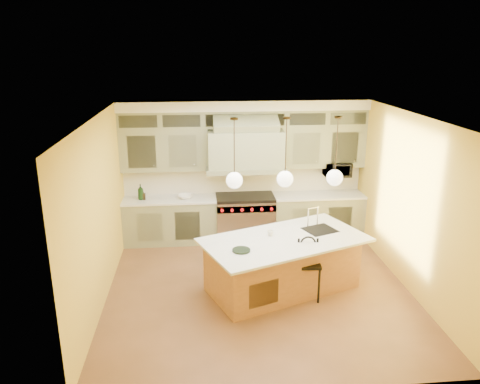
{
  "coord_description": "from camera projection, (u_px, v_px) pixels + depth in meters",
  "views": [
    {
      "loc": [
        -0.97,
        -7.0,
        3.93
      ],
      "look_at": [
        -0.24,
        0.7,
        1.5
      ],
      "focal_mm": 35.0,
      "sensor_mm": 36.0,
      "label": 1
    }
  ],
  "objects": [
    {
      "name": "wall_back",
      "position": [
        243.0,
        168.0,
        9.85
      ],
      "size": [
        5.0,
        0.0,
        5.0
      ],
      "primitive_type": "plane",
      "rotation": [
        1.57,
        0.0,
        0.0
      ],
      "color": "gold",
      "rests_on": "ground"
    },
    {
      "name": "pendant_center",
      "position": [
        285.0,
        177.0,
        7.34
      ],
      "size": [
        0.26,
        0.26,
        1.11
      ],
      "color": "#2D2319",
      "rests_on": "ceiling"
    },
    {
      "name": "microwave",
      "position": [
        337.0,
        169.0,
        9.79
      ],
      "size": [
        0.54,
        0.37,
        0.3
      ],
      "primitive_type": "imported",
      "color": "black",
      "rests_on": "back_cabinetry"
    },
    {
      "name": "cup",
      "position": [
        270.0,
        233.0,
        7.72
      ],
      "size": [
        0.11,
        0.11,
        0.09
      ],
      "primitive_type": "imported",
      "rotation": [
        0.0,
        0.0,
        -0.09
      ],
      "color": "silver",
      "rests_on": "kitchen_island"
    },
    {
      "name": "floor",
      "position": [
        258.0,
        288.0,
        7.91
      ],
      "size": [
        5.0,
        5.0,
        0.0
      ],
      "primitive_type": "plane",
      "color": "brown",
      "rests_on": "ground"
    },
    {
      "name": "range",
      "position": [
        245.0,
        217.0,
        9.8
      ],
      "size": [
        1.2,
        0.74,
        0.96
      ],
      "color": "silver",
      "rests_on": "floor"
    },
    {
      "name": "wall_left",
      "position": [
        100.0,
        213.0,
        7.25
      ],
      "size": [
        0.0,
        5.0,
        5.0
      ],
      "primitive_type": "plane",
      "rotation": [
        1.57,
        0.0,
        1.57
      ],
      "color": "gold",
      "rests_on": "ground"
    },
    {
      "name": "pendant_left",
      "position": [
        234.0,
        178.0,
        7.27
      ],
      "size": [
        0.26,
        0.26,
        1.11
      ],
      "color": "#2D2319",
      "rests_on": "ceiling"
    },
    {
      "name": "fruit_bowl",
      "position": [
        186.0,
        197.0,
        9.55
      ],
      "size": [
        0.31,
        0.31,
        0.07
      ],
      "primitive_type": "imported",
      "rotation": [
        0.0,
        0.0,
        -0.02
      ],
      "color": "white",
      "rests_on": "back_cabinetry"
    },
    {
      "name": "ceiling",
      "position": [
        260.0,
        117.0,
        7.04
      ],
      "size": [
        5.0,
        5.0,
        0.0
      ],
      "primitive_type": "plane",
      "rotation": [
        3.14,
        0.0,
        0.0
      ],
      "color": "white",
      "rests_on": "wall_back"
    },
    {
      "name": "oil_bottle_b",
      "position": [
        143.0,
        195.0,
        9.46
      ],
      "size": [
        0.09,
        0.09,
        0.18
      ],
      "primitive_type": "imported",
      "rotation": [
        0.0,
        0.0,
        -0.02
      ],
      "color": "black",
      "rests_on": "back_cabinetry"
    },
    {
      "name": "back_cabinetry",
      "position": [
        245.0,
        173.0,
        9.6
      ],
      "size": [
        5.0,
        0.77,
        2.9
      ],
      "color": "gray",
      "rests_on": "floor"
    },
    {
      "name": "wall_front",
      "position": [
        290.0,
        283.0,
        5.1
      ],
      "size": [
        5.0,
        0.0,
        5.0
      ],
      "primitive_type": "plane",
      "rotation": [
        -1.57,
        0.0,
        0.0
      ],
      "color": "gold",
      "rests_on": "ground"
    },
    {
      "name": "oil_bottle_a",
      "position": [
        141.0,
        192.0,
        9.44
      ],
      "size": [
        0.13,
        0.13,
        0.32
      ],
      "primitive_type": "imported",
      "rotation": [
        0.0,
        0.0,
        0.04
      ],
      "color": "black",
      "rests_on": "back_cabinetry"
    },
    {
      "name": "counter_stool",
      "position": [
        308.0,
        265.0,
        7.47
      ],
      "size": [
        0.38,
        0.38,
        1.02
      ],
      "rotation": [
        0.0,
        0.0,
        -0.08
      ],
      "color": "black",
      "rests_on": "floor"
    },
    {
      "name": "wall_right",
      "position": [
        410.0,
        203.0,
        7.7
      ],
      "size": [
        0.0,
        5.0,
        5.0
      ],
      "primitive_type": "plane",
      "rotation": [
        1.57,
        0.0,
        -1.57
      ],
      "color": "gold",
      "rests_on": "ground"
    },
    {
      "name": "pendant_right",
      "position": [
        335.0,
        176.0,
        7.42
      ],
      "size": [
        0.26,
        0.26,
        1.11
      ],
      "color": "#2D2319",
      "rests_on": "ceiling"
    },
    {
      "name": "kitchen_island",
      "position": [
        283.0,
        263.0,
        7.79
      ],
      "size": [
        2.96,
        2.26,
        1.35
      ],
      "rotation": [
        0.0,
        0.0,
        0.38
      ],
      "color": "#915D33",
      "rests_on": "floor"
    }
  ]
}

